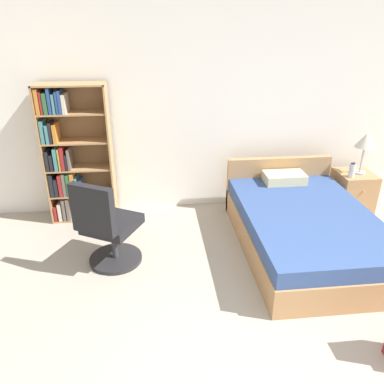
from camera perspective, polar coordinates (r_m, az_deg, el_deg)
The scene contains 7 objects.
wall_back at distance 4.82m, azimuth 5.06°, elevation 12.51°, with size 9.00×0.06×2.60m.
bookshelf at distance 4.74m, azimuth -18.12°, elevation 5.36°, with size 0.79×0.32×1.68m.
bed at distance 4.32m, azimuth 16.58°, elevation -5.06°, with size 1.35×2.07×0.72m.
office_chair at distance 3.82m, azimuth -12.76°, elevation -5.45°, with size 0.67×0.71×0.97m.
nightstand at distance 5.38m, azimuth 23.26°, elevation 0.14°, with size 0.45×0.50×0.51m.
table_lamp at distance 5.18m, azimuth 24.93°, elevation 6.95°, with size 0.25×0.25×0.53m.
water_bottle at distance 5.10m, azimuth 23.20°, elevation 3.07°, with size 0.08×0.08×0.19m.
Camera 1 is at (-0.92, -1.40, 2.32)m, focal length 35.00 mm.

